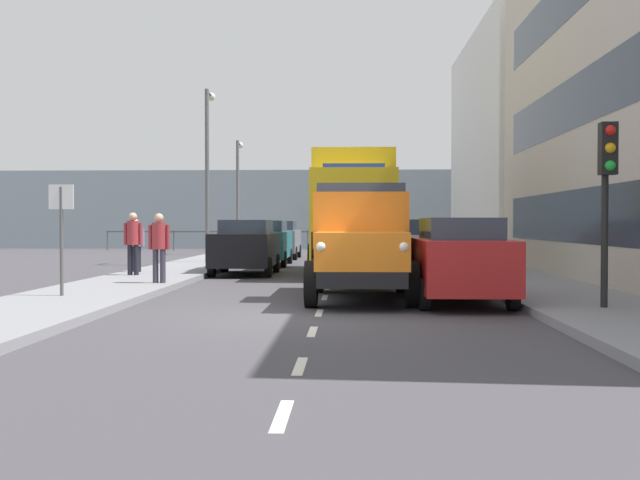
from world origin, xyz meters
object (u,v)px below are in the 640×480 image
at_px(truck_vintage_orange, 361,244).
at_px(car_silver_kerbside_1, 427,249).
at_px(lorry_cargo_yellow, 353,209).
at_px(pedestrian_with_bag, 159,242).
at_px(car_grey_oppositeside_2, 279,239).
at_px(car_red_kerbside_near, 458,259).
at_px(pedestrian_couple_a, 133,238).
at_px(lamp_post_far, 238,185).
at_px(car_black_oppositeside_0, 246,246).
at_px(traffic_light_near, 607,174).
at_px(street_sign, 61,220).
at_px(lamp_post_promenade, 208,159).
at_px(car_maroon_kerbside_2, 412,244).
at_px(car_teal_oppositeside_1, 265,242).
at_px(pedestrian_near_railing, 136,241).

xyz_separation_m(truck_vintage_orange, car_silver_kerbside_1, (-1.97, -6.03, -0.28)).
relative_size(lorry_cargo_yellow, pedestrian_with_bag, 4.80).
xyz_separation_m(car_grey_oppositeside_2, pedestrian_with_bag, (1.40, 16.41, 0.26)).
bearing_deg(pedestrian_with_bag, truck_vintage_orange, 151.42).
xyz_separation_m(car_red_kerbside_near, pedestrian_with_bag, (6.88, -3.08, 0.26)).
xyz_separation_m(pedestrian_couple_a, lamp_post_far, (-0.39, -17.72, 2.40)).
relative_size(car_black_oppositeside_0, car_grey_oppositeside_2, 0.95).
relative_size(lorry_cargo_yellow, pedestrian_couple_a, 4.64).
relative_size(car_silver_kerbside_1, traffic_light_near, 1.21).
bearing_deg(street_sign, lamp_post_promenade, -91.55).
height_order(car_black_oppositeside_0, lamp_post_promenade, lamp_post_promenade).
xyz_separation_m(car_red_kerbside_near, lamp_post_promenade, (7.65, -13.65, 3.16)).
height_order(lorry_cargo_yellow, car_black_oppositeside_0, lorry_cargo_yellow).
bearing_deg(truck_vintage_orange, pedestrian_with_bag, -28.58).
xyz_separation_m(truck_vintage_orange, car_black_oppositeside_0, (3.51, -8.04, -0.28)).
distance_m(pedestrian_with_bag, traffic_light_near, 10.61).
bearing_deg(car_red_kerbside_near, lamp_post_promenade, -60.74).
relative_size(car_red_kerbside_near, car_grey_oppositeside_2, 1.11).
distance_m(car_silver_kerbside_1, car_maroon_kerbside_2, 5.43).
height_order(car_maroon_kerbside_2, car_teal_oppositeside_1, same).
bearing_deg(pedestrian_with_bag, car_maroon_kerbside_2, -128.10).
distance_m(pedestrian_with_bag, pedestrian_near_railing, 4.60).
bearing_deg(car_grey_oppositeside_2, car_black_oppositeside_0, 90.00).
height_order(car_maroon_kerbside_2, pedestrian_couple_a, pedestrian_couple_a).
distance_m(car_black_oppositeside_0, street_sign, 9.15).
xyz_separation_m(car_red_kerbside_near, pedestrian_near_railing, (8.66, -7.32, 0.18)).
bearing_deg(car_grey_oppositeside_2, car_teal_oppositeside_1, 90.00).
relative_size(traffic_light_near, lamp_post_far, 0.56).
distance_m(truck_vintage_orange, pedestrian_with_bag, 5.60).
bearing_deg(pedestrian_near_railing, car_silver_kerbside_1, 174.13).
xyz_separation_m(car_maroon_kerbside_2, pedestrian_near_railing, (8.66, 4.53, 0.18)).
bearing_deg(car_maroon_kerbside_2, car_black_oppositeside_0, 31.92).
xyz_separation_m(car_silver_kerbside_1, car_grey_oppositeside_2, (5.48, -13.06, 0.00)).
xyz_separation_m(car_maroon_kerbside_2, lamp_post_far, (7.95, -11.77, 2.70)).
relative_size(car_silver_kerbside_1, lamp_post_promenade, 0.59).
xyz_separation_m(car_black_oppositeside_0, lamp_post_promenade, (2.17, -5.21, 3.16)).
xyz_separation_m(car_maroon_kerbside_2, car_grey_oppositeside_2, (5.48, -7.63, 0.00)).
bearing_deg(truck_vintage_orange, car_teal_oppositeside_1, -75.33).
bearing_deg(lamp_post_far, car_maroon_kerbside_2, 124.05).
relative_size(lamp_post_far, street_sign, 2.53).
bearing_deg(truck_vintage_orange, pedestrian_couple_a, -40.85).
bearing_deg(car_grey_oppositeside_2, pedestrian_couple_a, 78.11).
bearing_deg(pedestrian_with_bag, lamp_post_far, -87.02).
bearing_deg(pedestrian_near_railing, car_maroon_kerbside_2, -152.37).
relative_size(traffic_light_near, lamp_post_promenade, 0.49).
distance_m(car_maroon_kerbside_2, pedestrian_couple_a, 10.25).
bearing_deg(car_teal_oppositeside_1, pedestrian_near_railing, 63.89).
height_order(traffic_light_near, lamp_post_promenade, lamp_post_promenade).
xyz_separation_m(lorry_cargo_yellow, car_grey_oppositeside_2, (3.38, -10.47, -1.18)).
bearing_deg(lamp_post_far, pedestrian_couple_a, 88.74).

